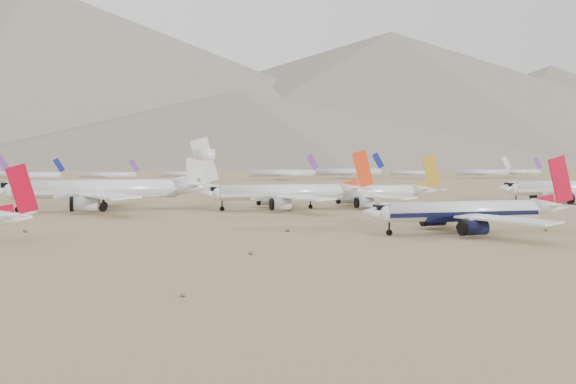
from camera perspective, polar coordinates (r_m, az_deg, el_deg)
The scene contains 10 objects.
ground at distance 136.22m, azimuth 14.01°, elevation -3.78°, with size 7000.00×7000.00×0.00m, color #8A7550.
main_airliner at distance 141.82m, azimuth 15.93°, elevation -1.67°, with size 47.00×45.90×16.58m.
row2_navy_widebody at distance 237.93m, azimuth 23.80°, elevation 0.30°, with size 52.87×51.70×18.81m.
row2_gold_tail at distance 203.57m, azimuth 7.05°, elevation -0.06°, with size 47.20×46.17×16.81m.
row2_orange_tail at distance 194.13m, azimuth 0.02°, elevation -0.07°, with size 51.29×50.18×18.30m.
row2_white_trijet at distance 198.70m, azimuth -15.63°, elevation 0.26°, with size 62.58×61.16×22.18m.
distant_storage_row at distance 419.54m, azimuth -6.73°, elevation 1.64°, with size 506.78×61.99×16.20m.
mountain_range at distance 1780.69m, azimuth -9.90°, elevation 8.86°, with size 7354.00×3024.00×470.00m.
foothills at distance 1355.60m, azimuth 11.72°, elevation 5.38°, with size 4637.50×1395.00×155.00m.
desert_scrub at distance 107.65m, azimuth 9.76°, elevation -5.44°, with size 233.60×121.67×0.63m.
Camera 1 is at (-64.02, -119.09, 16.58)m, focal length 40.00 mm.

